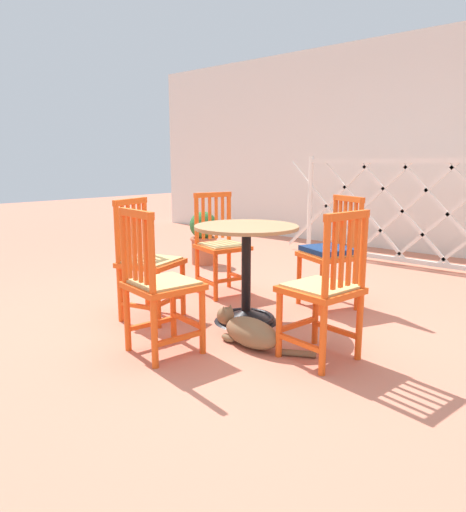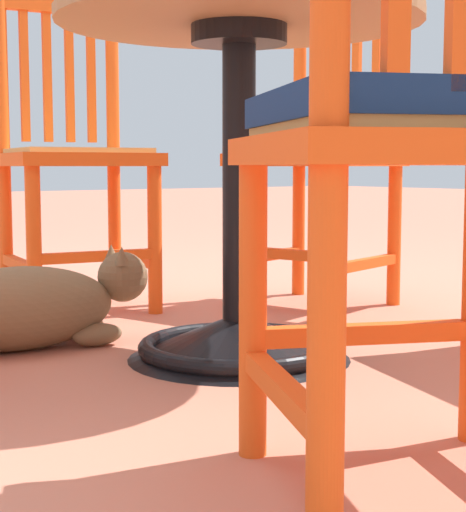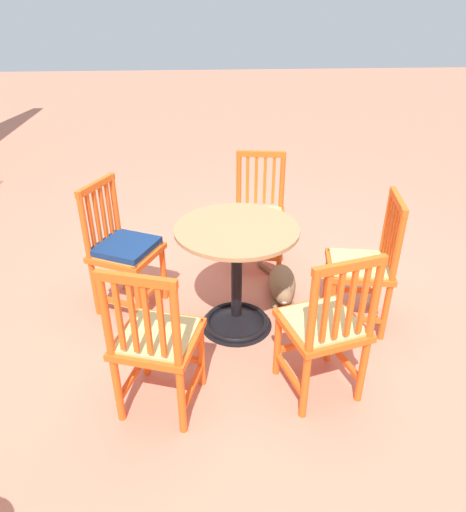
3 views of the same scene
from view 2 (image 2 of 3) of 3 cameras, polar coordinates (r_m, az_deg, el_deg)
The scene contains 6 objects.
ground_plane at distance 1.92m, azimuth -5.16°, elevation -6.33°, with size 24.00×24.00×0.00m, color #C6755B.
cafe_table at distance 1.79m, azimuth 0.40°, elevation 1.98°, with size 0.76×0.76×0.73m.
orange_chair_near_fence at distance 1.04m, azimuth 12.98°, elevation 7.84°, with size 0.53×0.53×0.91m.
orange_chair_facing_out at distance 2.50m, azimuth 6.01°, elevation 6.53°, with size 0.49×0.49×0.91m.
orange_chair_at_corner at distance 2.49m, azimuth -10.75°, elevation 6.46°, with size 0.46×0.46×0.91m.
tabby_cat at distance 1.96m, azimuth -13.27°, elevation -3.39°, with size 0.74×0.26×0.23m.
Camera 2 is at (0.98, 1.60, 0.41)m, focal length 59.02 mm.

